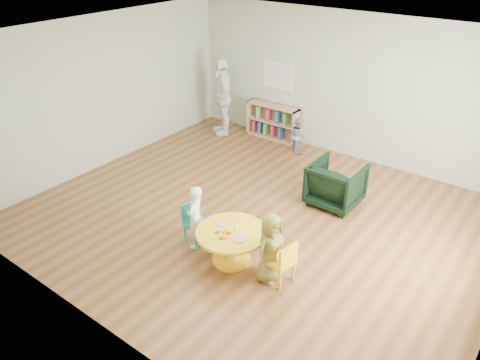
{
  "coord_description": "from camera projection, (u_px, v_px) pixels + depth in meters",
  "views": [
    {
      "loc": [
        3.58,
        -5.22,
        4.12
      ],
      "look_at": [
        -0.13,
        -0.3,
        0.77
      ],
      "focal_mm": 35.0,
      "sensor_mm": 36.0,
      "label": 1
    }
  ],
  "objects": [
    {
      "name": "kid_chair_right",
      "position": [
        282.0,
        261.0,
        6.0
      ],
      "size": [
        0.38,
        0.38,
        0.62
      ],
      "rotation": [
        0.0,
        0.0,
        1.42
      ],
      "color": "yellow",
      "rests_on": "ground"
    },
    {
      "name": "activity_table",
      "position": [
        231.0,
        241.0,
        6.38
      ],
      "size": [
        0.98,
        0.98,
        0.53
      ],
      "rotation": [
        0.0,
        0.0,
        0.02
      ],
      "color": "yellow",
      "rests_on": "ground"
    },
    {
      "name": "room",
      "position": [
        261.0,
        105.0,
        6.61
      ],
      "size": [
        7.1,
        7.0,
        2.8
      ],
      "color": "brown",
      "rests_on": "ground"
    },
    {
      "name": "child_right",
      "position": [
        270.0,
        248.0,
        5.98
      ],
      "size": [
        0.35,
        0.51,
        0.99
      ],
      "primitive_type": "imported",
      "rotation": [
        0.0,
        0.0,
        1.49
      ],
      "color": "yellow",
      "rests_on": "ground"
    },
    {
      "name": "toddler",
      "position": [
        297.0,
        135.0,
        9.52
      ],
      "size": [
        0.43,
        0.39,
        0.74
      ],
      "primitive_type": "imported",
      "rotation": [
        0.0,
        0.0,
        2.79
      ],
      "color": "#1A1B41",
      "rests_on": "ground"
    },
    {
      "name": "bookshelf",
      "position": [
        273.0,
        121.0,
        10.2
      ],
      "size": [
        1.2,
        0.3,
        0.75
      ],
      "color": "tan",
      "rests_on": "ground"
    },
    {
      "name": "kid_chair_left",
      "position": [
        195.0,
        221.0,
        6.81
      ],
      "size": [
        0.38,
        0.38,
        0.62
      ],
      "rotation": [
        0.0,
        0.0,
        -1.73
      ],
      "color": "#1A9076",
      "rests_on": "ground"
    },
    {
      "name": "adult_caretaker",
      "position": [
        222.0,
        96.0,
        10.17
      ],
      "size": [
        1.05,
        0.94,
        1.71
      ],
      "primitive_type": "imported",
      "rotation": [
        0.0,
        0.0,
        -0.65
      ],
      "color": "white",
      "rests_on": "ground"
    },
    {
      "name": "child_left",
      "position": [
        195.0,
        217.0,
        6.64
      ],
      "size": [
        0.33,
        0.41,
        0.97
      ],
      "primitive_type": "imported",
      "rotation": [
        0.0,
        0.0,
        -1.24
      ],
      "color": "white",
      "rests_on": "ground"
    },
    {
      "name": "alphabet_poster",
      "position": [
        278.0,
        76.0,
        9.81
      ],
      "size": [
        0.74,
        0.01,
        0.54
      ],
      "color": "white",
      "rests_on": "ground"
    },
    {
      "name": "armchair",
      "position": [
        336.0,
        184.0,
        7.7
      ],
      "size": [
        0.8,
        0.82,
        0.74
      ],
      "primitive_type": "imported",
      "rotation": [
        0.0,
        0.0,
        3.14
      ],
      "color": "black",
      "rests_on": "ground"
    }
  ]
}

